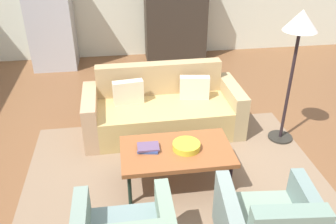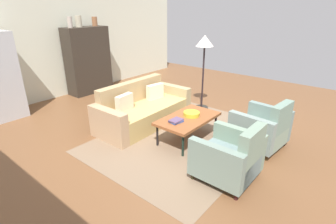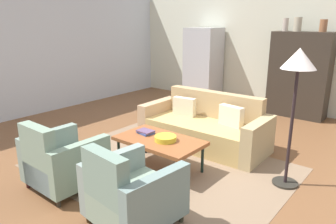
# 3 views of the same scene
# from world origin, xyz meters

# --- Properties ---
(ground_plane) EXTENTS (10.09, 10.09, 0.00)m
(ground_plane) POSITION_xyz_m (0.00, 0.00, 0.00)
(ground_plane) COLOR brown
(wall_back) EXTENTS (8.41, 0.12, 2.80)m
(wall_back) POSITION_xyz_m (0.00, 3.81, 1.40)
(wall_back) COLOR beige
(wall_back) RESTS_ON ground
(area_rug) EXTENTS (3.40, 2.60, 0.01)m
(area_rug) POSITION_xyz_m (-0.24, -0.36, 0.00)
(area_rug) COLOR #806850
(area_rug) RESTS_ON ground
(couch) EXTENTS (2.11, 0.93, 0.86)m
(couch) POSITION_xyz_m (-0.24, 0.77, 0.29)
(couch) COLOR tan
(couch) RESTS_ON ground
(coffee_table) EXTENTS (1.20, 0.70, 0.45)m
(coffee_table) POSITION_xyz_m (-0.24, -0.41, 0.41)
(coffee_table) COLOR black
(coffee_table) RESTS_ON ground
(armchair_left) EXTENTS (0.80, 0.80, 0.88)m
(armchair_left) POSITION_xyz_m (-0.84, -1.58, 0.34)
(armchair_left) COLOR #312C19
(armchair_left) RESTS_ON ground
(armchair_right) EXTENTS (0.87, 0.87, 0.88)m
(armchair_right) POSITION_xyz_m (0.36, -1.58, 0.34)
(armchair_right) COLOR #3B2713
(armchair_right) RESTS_ON ground
(fruit_bowl) EXTENTS (0.30, 0.30, 0.07)m
(fruit_bowl) POSITION_xyz_m (-0.13, -0.41, 0.48)
(fruit_bowl) COLOR gold
(fruit_bowl) RESTS_ON coffee_table
(book_stack) EXTENTS (0.24, 0.21, 0.05)m
(book_stack) POSITION_xyz_m (-0.54, -0.37, 0.47)
(book_stack) COLOR #354F96
(book_stack) RESTS_ON coffee_table
(cabinet) EXTENTS (1.20, 0.51, 1.80)m
(cabinet) POSITION_xyz_m (0.39, 3.46, 0.90)
(cabinet) COLOR #312921
(cabinet) RESTS_ON ground
(vase_tall) EXTENTS (0.12, 0.12, 0.27)m
(vase_tall) POSITION_xyz_m (-0.01, 3.46, 1.93)
(vase_tall) COLOR #BBAC9D
(vase_tall) RESTS_ON cabinet
(vase_round) EXTENTS (0.16, 0.16, 0.29)m
(vase_round) POSITION_xyz_m (0.24, 3.46, 1.94)
(vase_round) COLOR #B5AD92
(vase_round) RESTS_ON cabinet
(vase_small) EXTENTS (0.14, 0.14, 0.24)m
(vase_small) POSITION_xyz_m (0.74, 3.46, 1.92)
(vase_small) COLOR #915C3B
(vase_small) RESTS_ON cabinet
(floor_lamp) EXTENTS (0.40, 0.40, 1.72)m
(floor_lamp) POSITION_xyz_m (1.30, 0.26, 1.44)
(floor_lamp) COLOR #292721
(floor_lamp) RESTS_ON ground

